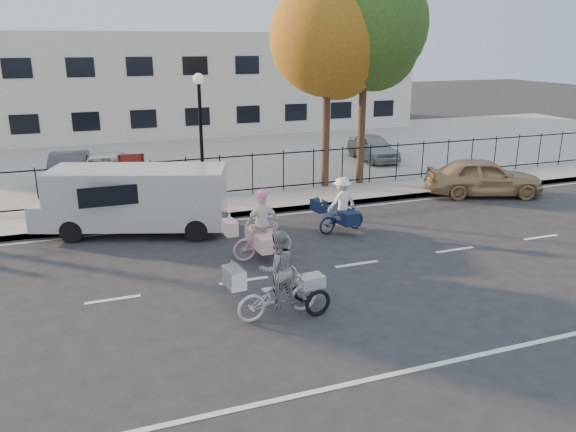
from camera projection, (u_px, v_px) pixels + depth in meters
name	position (u px, v px, depth m)	size (l,w,h in m)	color
ground	(244.00, 281.00, 13.38)	(120.00, 120.00, 0.00)	#333334
road_markings	(244.00, 280.00, 13.38)	(60.00, 9.52, 0.01)	silver
curb	(200.00, 218.00, 17.88)	(60.00, 0.10, 0.15)	#A8A399
sidewalk	(194.00, 209.00, 18.82)	(60.00, 2.20, 0.15)	#A8A399
parking_lot	(158.00, 160.00, 26.80)	(60.00, 15.60, 0.15)	#A8A399
iron_fence	(187.00, 178.00, 19.56)	(58.00, 0.06, 1.50)	black
building	(132.00, 83.00, 34.90)	(34.00, 10.00, 6.00)	silver
lamppost	(200.00, 115.00, 18.72)	(0.36, 0.36, 4.33)	black
street_sign	(132.00, 170.00, 18.44)	(0.85, 0.06, 1.80)	black
zebra_trike	(278.00, 284.00, 11.45)	(2.19, 0.92, 1.87)	silver
unicorn_bike	(261.00, 234.00, 14.53)	(1.88, 1.31, 1.89)	beige
bull_bike	(341.00, 210.00, 16.66)	(1.84, 1.28, 1.67)	#101736
white_van	(135.00, 198.00, 16.43)	(5.92, 3.38, 1.95)	silver
gold_sedan	(484.00, 177.00, 20.66)	(1.66, 4.12, 1.40)	tan
lot_car_b	(107.00, 173.00, 20.84)	(2.18, 4.73, 1.32)	white
lot_car_c	(69.00, 170.00, 21.28)	(1.34, 3.86, 1.27)	#43454A
lot_car_d	(373.00, 147.00, 26.18)	(1.41, 3.50, 1.19)	#989B9F
tree_mid	(331.00, 44.00, 20.18)	(4.20, 4.20, 7.71)	#442D1D
tree_east	(368.00, 31.00, 20.54)	(4.54, 4.54, 8.33)	#442D1D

